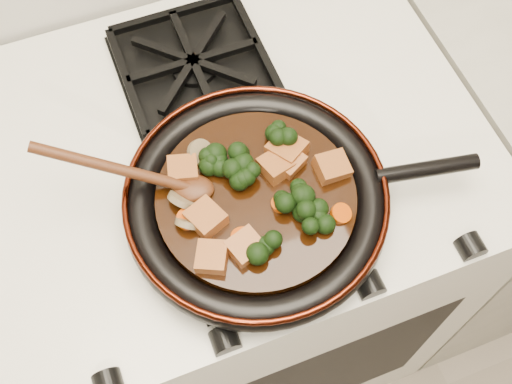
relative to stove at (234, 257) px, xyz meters
name	(u,v)px	position (x,y,z in m)	size (l,w,h in m)	color
stove	(234,257)	(0.00, 0.00, 0.00)	(0.76, 0.60, 0.90)	beige
burner_grate_front	(259,217)	(0.00, -0.14, 0.46)	(0.23, 0.23, 0.03)	black
burner_grate_back	(194,65)	(0.00, 0.14, 0.46)	(0.23, 0.23, 0.03)	black
skillet	(258,201)	(0.00, -0.13, 0.49)	(0.47, 0.35, 0.05)	black
braising_sauce	(256,199)	(0.00, -0.13, 0.50)	(0.26, 0.26, 0.02)	black
tofu_cube_0	(206,218)	(-0.07, -0.14, 0.52)	(0.04, 0.04, 0.02)	brown
tofu_cube_1	(276,166)	(0.04, -0.10, 0.52)	(0.04, 0.04, 0.02)	brown
tofu_cube_2	(183,170)	(-0.08, -0.06, 0.52)	(0.04, 0.04, 0.02)	brown
tofu_cube_3	(332,167)	(0.11, -0.13, 0.52)	(0.04, 0.04, 0.02)	brown
tofu_cube_4	(245,247)	(-0.04, -0.20, 0.52)	(0.04, 0.04, 0.02)	brown
tofu_cube_5	(287,149)	(0.06, -0.08, 0.52)	(0.04, 0.04, 0.02)	brown
tofu_cube_6	(288,162)	(0.06, -0.10, 0.52)	(0.04, 0.04, 0.02)	brown
tofu_cube_7	(212,257)	(-0.08, -0.19, 0.52)	(0.04, 0.04, 0.02)	brown
broccoli_floret_0	(292,198)	(0.04, -0.16, 0.52)	(0.06, 0.06, 0.05)	black
broccoli_floret_1	(282,134)	(0.06, -0.06, 0.52)	(0.05, 0.05, 0.06)	black
broccoli_floret_2	(235,162)	(-0.01, -0.08, 0.52)	(0.06, 0.06, 0.05)	black
broccoli_floret_3	(243,176)	(-0.01, -0.10, 0.52)	(0.06, 0.06, 0.05)	black
broccoli_floret_4	(316,218)	(0.06, -0.19, 0.52)	(0.05, 0.05, 0.05)	black
broccoli_floret_5	(264,244)	(-0.02, -0.20, 0.52)	(0.06, 0.06, 0.05)	black
broccoli_floret_6	(214,163)	(-0.04, -0.07, 0.52)	(0.06, 0.06, 0.05)	black
carrot_coin_0	(281,203)	(0.02, -0.15, 0.51)	(0.03, 0.03, 0.01)	#B43E05
carrot_coin_1	(341,213)	(0.09, -0.20, 0.51)	(0.03, 0.03, 0.01)	#B43E05
carrot_coin_2	(242,237)	(-0.04, -0.18, 0.51)	(0.03, 0.03, 0.01)	#B43E05
carrot_coin_3	(187,219)	(-0.09, -0.13, 0.51)	(0.03, 0.03, 0.01)	#B43E05
mushroom_slice_0	(201,153)	(-0.05, -0.05, 0.52)	(0.04, 0.04, 0.01)	brown
mushroom_slice_1	(181,200)	(-0.09, -0.10, 0.52)	(0.04, 0.04, 0.01)	brown
mushroom_slice_2	(187,223)	(-0.10, -0.14, 0.52)	(0.03, 0.03, 0.01)	brown
wooden_spoon	(151,178)	(-0.12, -0.07, 0.53)	(0.13, 0.08, 0.21)	#411F0E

